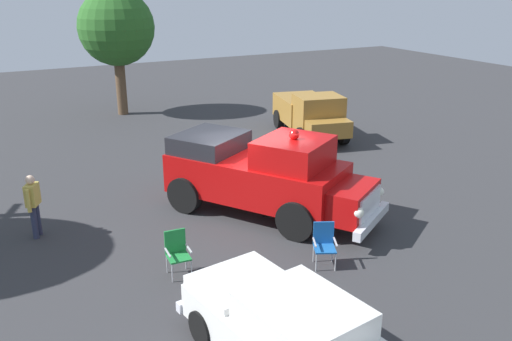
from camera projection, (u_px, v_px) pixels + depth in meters
name	position (u px, v px, depth m)	size (l,w,h in m)	color
ground_plane	(253.00, 211.00, 15.65)	(60.00, 60.00, 0.00)	#333335
vintage_fire_truck	(263.00, 174.00, 15.08)	(6.19, 5.01, 2.59)	black
classic_hot_rod	(289.00, 330.00, 9.11)	(4.59, 2.48, 1.46)	black
parked_pickup	(310.00, 113.00, 22.79)	(5.08, 2.87, 1.90)	black
lawn_chair_by_car	(177.00, 249.00, 12.15)	(0.53, 0.55, 1.02)	#B7BABF
lawn_chair_spare	(324.00, 241.00, 12.55)	(0.66, 0.66, 1.02)	#B7BABF
spectator_standing	(33.00, 202.00, 13.78)	(0.61, 0.42, 1.68)	#2D334C
oak_tree_right	(116.00, 28.00, 25.47)	(3.57, 3.57, 5.93)	brown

